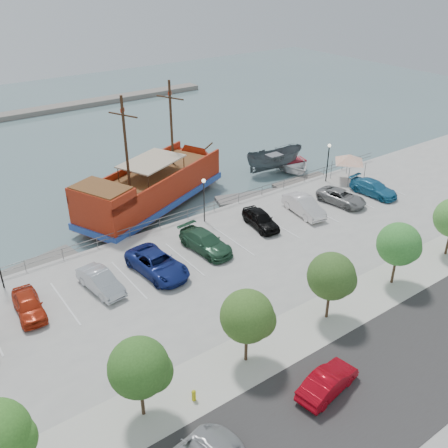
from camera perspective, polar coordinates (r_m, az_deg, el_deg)
ground at (r=42.45m, az=2.68°, el=-4.23°), size 160.00×160.00×0.00m
street at (r=33.51m, az=20.45°, el=-14.56°), size 100.00×8.00×0.04m
sidewalk at (r=36.06m, az=12.72°, el=-9.74°), size 100.00×4.00×0.05m
seawall_railing at (r=47.22m, az=-3.13°, el=1.48°), size 50.00×0.06×1.00m
far_shore at (r=91.75m, az=-14.30°, el=13.39°), size 40.00×3.00×0.80m
pirate_ship at (r=51.79m, az=-7.22°, el=4.57°), size 20.39×12.90×12.76m
patrol_boat at (r=59.58m, az=5.73°, el=7.12°), size 7.54×4.32×2.75m
speedboat at (r=60.77m, az=7.41°, el=6.84°), size 6.76×8.35×1.53m
dock_west at (r=43.99m, az=-21.11°, el=-4.74°), size 7.89×3.49×0.44m
dock_mid at (r=52.94m, az=3.23°, el=3.03°), size 8.00×4.47×0.44m
dock_east at (r=57.35m, az=8.83°, el=4.77°), size 7.07×2.30×0.40m
canopy_tent at (r=55.79m, az=14.21°, el=7.71°), size 4.14×4.14×3.40m
street_sedan at (r=30.00m, az=11.77°, el=-17.27°), size 4.46×2.18×1.41m
fire_hydrant at (r=29.23m, az=-3.47°, el=-18.92°), size 0.26×0.26×0.76m
lamp_post_mid at (r=45.18m, az=-2.31°, el=3.61°), size 0.36×0.36×4.28m
lamp_post_right at (r=54.92m, az=11.84°, el=7.63°), size 0.36×0.36×4.28m
tree_b at (r=26.80m, az=-9.35°, el=-15.98°), size 3.30×3.20×5.00m
tree_c at (r=29.56m, az=2.95°, el=-10.58°), size 3.30×3.20×5.00m
tree_d at (r=33.58m, az=12.41°, el=-5.95°), size 3.30×3.20×5.00m
tree_e at (r=38.46m, az=19.54°, el=-2.29°), size 3.30×3.20×5.00m
parked_car_a at (r=37.11m, az=-21.44°, el=-8.61°), size 2.09×4.48×1.48m
parked_car_b at (r=37.94m, az=-13.91°, el=-6.38°), size 2.20×4.78×1.52m
parked_car_c at (r=39.02m, az=-7.63°, el=-4.53°), size 3.36×6.20×1.65m
parked_car_d at (r=41.61m, az=-2.13°, el=-2.07°), size 2.75×5.62×1.57m
parked_car_e at (r=45.30m, az=4.22°, el=0.56°), size 2.49×4.77×1.55m
parked_car_f at (r=48.05m, az=9.12°, el=2.06°), size 2.41×5.25×1.67m
parked_car_g at (r=50.88m, az=13.28°, el=3.01°), size 3.11×5.33×1.39m
parked_car_h at (r=53.67m, az=16.72°, el=3.97°), size 2.56×5.31×1.49m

